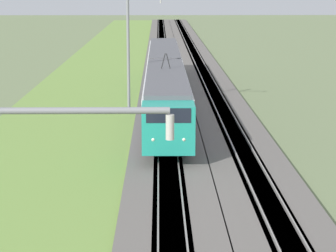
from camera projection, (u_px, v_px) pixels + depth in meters
name	position (u px, v px, depth m)	size (l,w,h in m)	color
ballast_main	(165.00, 101.00, 54.05)	(240.00, 4.40, 0.30)	#605B56
ballast_adjacent	(217.00, 101.00, 54.11)	(240.00, 4.40, 0.30)	#605B56
track_main	(165.00, 101.00, 54.05)	(240.00, 1.57, 0.45)	#4C4238
track_adjacent	(217.00, 101.00, 54.10)	(240.00, 1.57, 0.45)	#4C4238
grass_verge	(79.00, 103.00, 53.97)	(240.00, 10.14, 0.12)	olive
passenger_train	(165.00, 77.00, 53.03)	(39.51, 2.90, 4.89)	teal
catenary_mast_mid	(129.00, 50.00, 48.27)	(0.22, 2.56, 9.54)	slate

